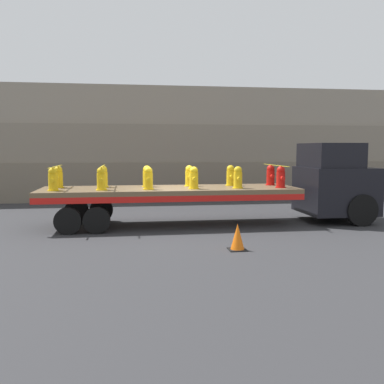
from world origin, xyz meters
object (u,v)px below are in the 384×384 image
at_px(fire_hydrant_yellow_near_0, 53,180).
at_px(fire_hydrant_yellow_far_0, 58,177).
at_px(fire_hydrant_yellow_near_1, 101,179).
at_px(fire_hydrant_yellow_far_1, 103,177).
at_px(fire_hydrant_yellow_far_3, 189,176).
at_px(truck_cab, 337,182).
at_px(traffic_cone, 238,237).
at_px(fire_hydrant_yellow_far_2, 147,177).
at_px(fire_hydrant_yellow_near_2, 148,179).
at_px(fire_hydrant_red_near_5, 281,177).
at_px(fire_hydrant_yellow_near_3, 194,178).
at_px(fire_hydrant_red_far_5, 271,175).
at_px(fire_hydrant_yellow_near_4, 238,178).
at_px(flatbed_trailer, 154,195).
at_px(fire_hydrant_yellow_far_4, 231,176).

height_order(fire_hydrant_yellow_near_0, fire_hydrant_yellow_far_0, same).
xyz_separation_m(fire_hydrant_yellow_far_0, fire_hydrant_yellow_near_1, (1.55, -1.09, 0.00)).
distance_m(fire_hydrant_yellow_far_1, fire_hydrant_yellow_far_3, 3.10).
bearing_deg(fire_hydrant_yellow_far_3, truck_cab, -5.70).
bearing_deg(traffic_cone, fire_hydrant_yellow_near_0, 146.89).
bearing_deg(fire_hydrant_yellow_far_2, fire_hydrant_yellow_far_3, 0.00).
relative_size(fire_hydrant_yellow_near_1, traffic_cone, 1.06).
distance_m(fire_hydrant_yellow_near_1, fire_hydrant_yellow_near_2, 1.55).
bearing_deg(fire_hydrant_yellow_near_1, fire_hydrant_red_near_5, 0.00).
bearing_deg(fire_hydrant_yellow_near_3, fire_hydrant_red_far_5, 19.46).
relative_size(fire_hydrant_yellow_near_0, fire_hydrant_yellow_far_3, 1.00).
relative_size(fire_hydrant_yellow_near_0, fire_hydrant_yellow_near_3, 1.00).
xyz_separation_m(fire_hydrant_red_near_5, fire_hydrant_red_far_5, (0.00, 1.09, 0.00)).
relative_size(fire_hydrant_yellow_far_0, fire_hydrant_yellow_near_2, 1.00).
xyz_separation_m(fire_hydrant_yellow_near_1, fire_hydrant_red_far_5, (6.19, 1.09, 0.00)).
distance_m(fire_hydrant_yellow_near_1, fire_hydrant_red_near_5, 6.19).
height_order(fire_hydrant_yellow_near_3, fire_hydrant_red_far_5, same).
bearing_deg(fire_hydrant_yellow_near_4, fire_hydrant_yellow_near_3, 180.00).
bearing_deg(fire_hydrant_yellow_near_3, flatbed_trailer, 157.54).
bearing_deg(flatbed_trailer, fire_hydrant_red_near_5, -7.06).
xyz_separation_m(fire_hydrant_yellow_near_3, fire_hydrant_red_near_5, (3.10, 0.00, 0.00)).
xyz_separation_m(fire_hydrant_yellow_far_2, traffic_cone, (2.21, -4.55, -1.35)).
height_order(flatbed_trailer, traffic_cone, flatbed_trailer).
relative_size(fire_hydrant_yellow_far_2, fire_hydrant_yellow_near_4, 1.00).
distance_m(fire_hydrant_yellow_far_4, traffic_cone, 4.83).
distance_m(fire_hydrant_yellow_far_0, fire_hydrant_yellow_far_2, 3.10).
distance_m(fire_hydrant_yellow_far_0, fire_hydrant_red_near_5, 7.82).
xyz_separation_m(fire_hydrant_yellow_near_2, fire_hydrant_yellow_far_3, (1.55, 1.09, 0.00)).
xyz_separation_m(fire_hydrant_yellow_near_0, fire_hydrant_red_far_5, (7.74, 1.09, 0.00)).
relative_size(fire_hydrant_yellow_far_2, fire_hydrant_red_near_5, 1.00).
xyz_separation_m(fire_hydrant_yellow_near_4, fire_hydrant_red_near_5, (1.55, 0.00, 0.00)).
height_order(fire_hydrant_yellow_far_1, fire_hydrant_yellow_far_4, same).
height_order(fire_hydrant_yellow_near_0, traffic_cone, fire_hydrant_yellow_near_0).
bearing_deg(fire_hydrant_yellow_near_2, fire_hydrant_yellow_far_4, 19.46).
distance_m(fire_hydrant_yellow_near_1, fire_hydrant_yellow_far_1, 1.09).
bearing_deg(fire_hydrant_yellow_near_2, fire_hydrant_red_far_5, 13.25).
bearing_deg(fire_hydrant_yellow_far_4, fire_hydrant_yellow_far_0, 180.00).
xyz_separation_m(fire_hydrant_yellow_near_1, fire_hydrant_yellow_far_2, (1.55, 1.09, 0.00)).
bearing_deg(fire_hydrant_yellow_far_3, fire_hydrant_yellow_near_0, -166.75).
relative_size(fire_hydrant_yellow_far_3, fire_hydrant_yellow_far_4, 1.00).
bearing_deg(fire_hydrant_yellow_far_1, fire_hydrant_yellow_far_0, 180.00).
height_order(fire_hydrant_yellow_far_0, fire_hydrant_yellow_far_1, same).
relative_size(fire_hydrant_yellow_near_3, fire_hydrant_yellow_far_4, 1.00).
xyz_separation_m(fire_hydrant_yellow_near_0, fire_hydrant_yellow_near_2, (3.10, 0.00, 0.00)).
relative_size(truck_cab, fire_hydrant_red_far_5, 3.81).
bearing_deg(fire_hydrant_yellow_far_4, truck_cab, -7.93).
bearing_deg(fire_hydrant_yellow_near_0, traffic_cone, -33.11).
height_order(truck_cab, fire_hydrant_yellow_far_3, truck_cab).
distance_m(fire_hydrant_yellow_far_1, fire_hydrant_yellow_far_2, 1.55).
bearing_deg(fire_hydrant_yellow_near_2, fire_hydrant_yellow_far_1, 144.76).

